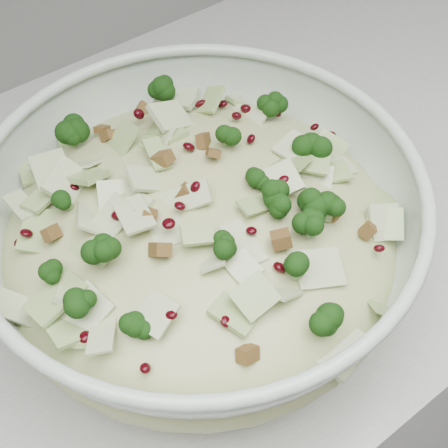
# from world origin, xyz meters

# --- Properties ---
(counter) EXTENTS (3.60, 0.60, 0.90)m
(counter) POSITION_xyz_m (0.00, 1.70, 0.45)
(counter) COLOR silver
(counter) RESTS_ON floor
(mixing_bowl) EXTENTS (0.41, 0.41, 0.14)m
(mixing_bowl) POSITION_xyz_m (0.04, 1.60, 0.97)
(mixing_bowl) COLOR #B5C7B7
(mixing_bowl) RESTS_ON counter
(salad) EXTENTS (0.43, 0.43, 0.14)m
(salad) POSITION_xyz_m (0.04, 1.60, 1.00)
(salad) COLOR #BBC084
(salad) RESTS_ON mixing_bowl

